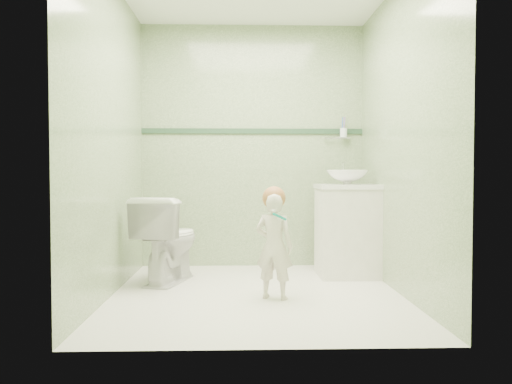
{
  "coord_description": "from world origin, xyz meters",
  "views": [
    {
      "loc": [
        -0.13,
        -3.93,
        0.92
      ],
      "look_at": [
        0.0,
        0.15,
        0.78
      ],
      "focal_mm": 36.34,
      "sensor_mm": 36.0,
      "label": 1
    }
  ],
  "objects": [
    {
      "name": "toilet",
      "position": [
        -0.74,
        0.48,
        0.37
      ],
      "size": [
        0.59,
        0.8,
        0.73
      ],
      "primitive_type": "imported",
      "rotation": [
        0.0,
        0.0,
        2.87
      ],
      "color": "white",
      "rests_on": "ground"
    },
    {
      "name": "basin",
      "position": [
        0.84,
        0.7,
        0.89
      ],
      "size": [
        0.37,
        0.37,
        0.13
      ],
      "primitive_type": "imported",
      "color": "white",
      "rests_on": "counter"
    },
    {
      "name": "teal_toothbrush",
      "position": [
        0.15,
        -0.28,
        0.62
      ],
      "size": [
        0.11,
        0.14,
        0.08
      ],
      "color": "#078476",
      "rests_on": "toddler"
    },
    {
      "name": "trim_stripe",
      "position": [
        0.0,
        1.24,
        1.35
      ],
      "size": [
        2.2,
        0.02,
        0.05
      ],
      "primitive_type": "cube",
      "color": "#27442E",
      "rests_on": "room_shell"
    },
    {
      "name": "hair_cap",
      "position": [
        0.13,
        -0.11,
        0.75
      ],
      "size": [
        0.17,
        0.17,
        0.17
      ],
      "primitive_type": "sphere",
      "color": "#A06437",
      "rests_on": "toddler"
    },
    {
      "name": "toddler",
      "position": [
        0.13,
        -0.14,
        0.39
      ],
      "size": [
        0.33,
        0.28,
        0.78
      ],
      "primitive_type": "imported",
      "rotation": [
        0.0,
        0.0,
        2.78
      ],
      "color": "beige",
      "rests_on": "ground"
    },
    {
      "name": "vanity",
      "position": [
        0.84,
        0.7,
        0.4
      ],
      "size": [
        0.52,
        0.5,
        0.8
      ],
      "primitive_type": "cube",
      "color": "silver",
      "rests_on": "ground"
    },
    {
      "name": "room_shell",
      "position": [
        0.0,
        0.0,
        1.2
      ],
      "size": [
        2.5,
        2.54,
        2.4
      ],
      "color": "gray",
      "rests_on": "ground"
    },
    {
      "name": "cup_holder",
      "position": [
        0.89,
        1.18,
        1.33
      ],
      "size": [
        0.26,
        0.07,
        0.21
      ],
      "color": "silver",
      "rests_on": "room_shell"
    },
    {
      "name": "counter",
      "position": [
        0.84,
        0.7,
        0.81
      ],
      "size": [
        0.54,
        0.52,
        0.04
      ],
      "primitive_type": "cube",
      "color": "white",
      "rests_on": "vanity"
    },
    {
      "name": "faucet",
      "position": [
        0.84,
        0.89,
        0.97
      ],
      "size": [
        0.03,
        0.13,
        0.18
      ],
      "color": "silver",
      "rests_on": "counter"
    },
    {
      "name": "ground",
      "position": [
        0.0,
        0.0,
        0.0
      ],
      "size": [
        2.5,
        2.5,
        0.0
      ],
      "primitive_type": "plane",
      "color": "silver",
      "rests_on": "ground"
    }
  ]
}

